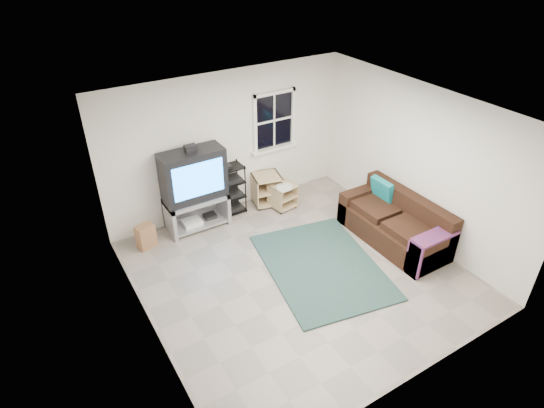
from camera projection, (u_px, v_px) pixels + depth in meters
room at (274, 124)px, 8.35m from camera, size 4.60×4.62×4.60m
tv_unit at (194, 183)px, 7.71m from camera, size 1.08×0.54×1.58m
av_rack at (231, 192)px, 8.33m from camera, size 0.49×0.36×0.98m
side_table_left at (266, 188)px, 8.68m from camera, size 0.61×0.61×0.60m
side_table_right at (282, 194)px, 8.57m from camera, size 0.49×0.49×0.50m
sofa at (396, 224)px, 7.65m from camera, size 0.86×1.94×0.89m
shag_rug at (322, 266)px, 7.19m from camera, size 2.04×2.53×0.03m
paper_bag at (146, 236)px, 7.53m from camera, size 0.34×0.26×0.42m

